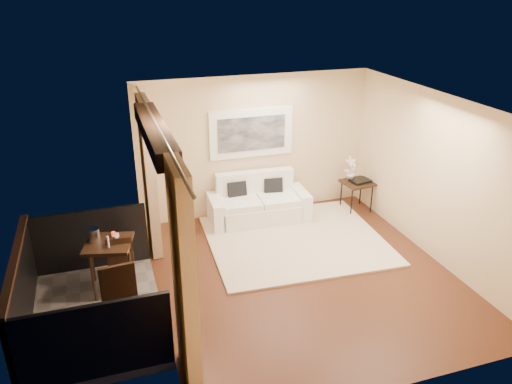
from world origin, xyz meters
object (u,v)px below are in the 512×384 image
orchid (351,169)px  sofa (258,204)px  balcony_chair_near (121,299)px  side_table (357,185)px  ice_bucket (94,235)px  bistro_table (109,247)px  balcony_chair_far (121,257)px

orchid → sofa: bearing=177.6°
balcony_chair_near → side_table: bearing=23.1°
balcony_chair_near → ice_bucket: bearing=95.4°
sofa → balcony_chair_near: (-2.71, -2.76, 0.28)m
side_table → bistro_table: (-4.79, -1.33, 0.14)m
balcony_chair_far → ice_bucket: (-0.34, 0.12, 0.37)m
side_table → ice_bucket: 5.14m
bistro_table → ice_bucket: size_ratio=3.94×
balcony_chair_near → ice_bucket: size_ratio=5.18×
orchid → balcony_chair_near: 5.34m
balcony_chair_far → balcony_chair_near: (-0.07, -1.23, 0.11)m
sofa → ice_bucket: 3.33m
balcony_chair_near → balcony_chair_far: bearing=81.1°
bistro_table → ice_bucket: (-0.19, 0.11, 0.18)m
side_table → ice_bucket: bearing=-166.2°
orchid → balcony_chair_near: orchid is taller
ice_bucket → bistro_table: bearing=-30.5°
sofa → ice_bucket: bearing=-151.8°
orchid → bistro_table: bearing=-163.0°
ice_bucket → orchid: bearing=15.2°
sofa → side_table: sofa is taller
sofa → balcony_chair_far: size_ratio=2.21×
sofa → side_table: 2.03m
orchid → bistro_table: (-4.69, -1.43, -0.16)m
orchid → balcony_chair_far: (-4.54, -1.44, -0.36)m
balcony_chair_far → side_table: bearing=-160.6°
sofa → bistro_table: size_ratio=2.43×
orchid → balcony_chair_far: size_ratio=0.58×
orchid → bistro_table: 4.90m
sofa → orchid: size_ratio=3.81×
balcony_chair_far → balcony_chair_near: size_ratio=0.83×
orchid → bistro_table: orchid is taller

